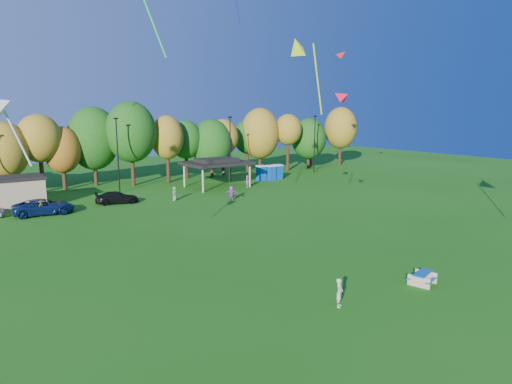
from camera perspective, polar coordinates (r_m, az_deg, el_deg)
ground at (r=23.78m, az=12.67°, el=-14.97°), size 160.00×160.00×0.00m
tree_line at (r=61.69m, az=-21.30°, el=5.74°), size 93.57×10.55×11.15m
lamp_posts at (r=57.35m, az=-16.90°, el=4.69°), size 64.50×0.25×9.09m
utility_building at (r=53.16m, az=-28.32°, el=-0.06°), size 6.30×4.30×3.25m
pavilion at (r=59.80m, az=-4.92°, el=3.69°), size 8.20×6.20×3.77m
porta_potties at (r=65.82m, az=1.77°, el=2.46°), size 3.75×1.77×2.18m
picnic_table at (r=28.70m, az=20.09°, el=-10.00°), size 1.89×1.69×0.70m
kite_flyer at (r=24.39m, az=10.38°, el=-12.28°), size 0.66×0.63×1.52m
car_c at (r=48.64m, az=-25.01°, el=-1.69°), size 5.77×3.10×1.54m
car_d at (r=51.55m, az=-17.00°, el=-0.67°), size 4.81×2.88×1.31m
far_person_0 at (r=51.75m, az=-10.14°, el=-0.19°), size 0.86×0.91×1.56m
far_person_2 at (r=51.08m, az=-3.08°, el=-0.13°), size 1.57×1.20×1.65m
far_person_3 at (r=59.63m, az=-1.14°, el=1.34°), size 0.54×0.66×1.56m
far_person_4 at (r=47.82m, az=-25.22°, el=-1.87°), size 0.99×0.84×1.59m
kite_2 at (r=32.54m, az=5.26°, el=17.64°), size 3.28×1.93×5.48m
kite_8 at (r=56.39m, az=10.71°, el=16.51°), size 1.77×1.77×1.43m
kite_12 at (r=33.61m, az=10.39°, el=11.68°), size 1.37×1.50×1.24m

